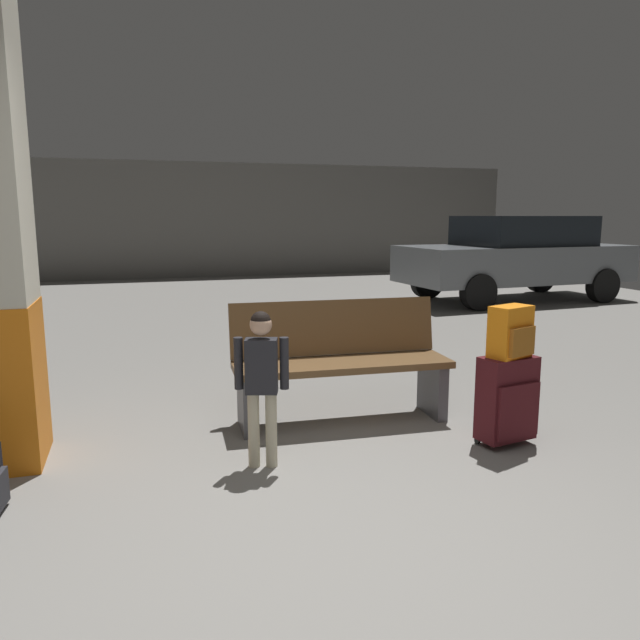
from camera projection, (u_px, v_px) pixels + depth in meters
ground_plane at (224, 362)px, 6.57m from camera, size 18.00×18.00×0.10m
garage_back_wall at (170, 220)px, 14.66m from camera, size 18.00×0.12×2.80m
bench at (340, 362)px, 4.52m from camera, size 1.62×0.61×0.89m
suitcase at (507, 399)px, 4.02m from camera, size 0.41×0.29×0.60m
backpack_bright at (511, 332)px, 3.95m from camera, size 0.32×0.26×0.34m
child at (261, 372)px, 3.63m from camera, size 0.32×0.23×0.97m
parked_car_side at (516, 256)px, 10.88m from camera, size 4.20×2.00×1.51m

